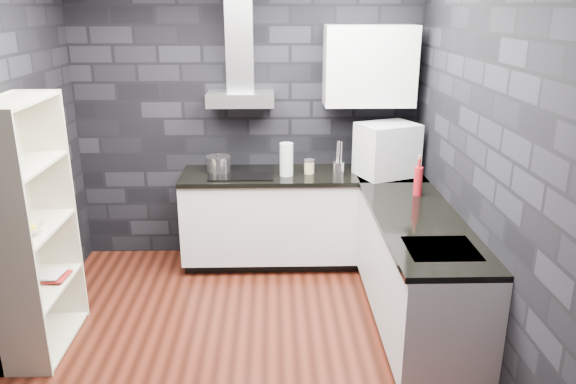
{
  "coord_description": "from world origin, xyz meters",
  "views": [
    {
      "loc": [
        0.24,
        -3.63,
        2.36
      ],
      "look_at": [
        0.35,
        0.45,
        1.0
      ],
      "focal_mm": 35.0,
      "sensor_mm": 36.0,
      "label": 1
    }
  ],
  "objects_px": {
    "utensil_crock": "(338,169)",
    "red_bottle": "(418,181)",
    "storage_jar": "(309,167)",
    "fruit_bowl": "(26,229)",
    "pot": "(219,164)",
    "appliance_garage": "(387,151)",
    "glass_vase": "(286,159)",
    "bookshelf": "(32,230)"
  },
  "relations": [
    {
      "from": "pot",
      "to": "bookshelf",
      "type": "distance_m",
      "value": 1.78
    },
    {
      "from": "pot",
      "to": "utensil_crock",
      "type": "distance_m",
      "value": 1.09
    },
    {
      "from": "appliance_garage",
      "to": "pot",
      "type": "bearing_deg",
      "value": 153.17
    },
    {
      "from": "red_bottle",
      "to": "utensil_crock",
      "type": "bearing_deg",
      "value": 135.89
    },
    {
      "from": "red_bottle",
      "to": "fruit_bowl",
      "type": "height_order",
      "value": "red_bottle"
    },
    {
      "from": "appliance_garage",
      "to": "fruit_bowl",
      "type": "relative_size",
      "value": 2.03
    },
    {
      "from": "appliance_garage",
      "to": "fruit_bowl",
      "type": "xyz_separation_m",
      "value": [
        -2.68,
        -1.32,
        -0.19
      ]
    },
    {
      "from": "glass_vase",
      "to": "red_bottle",
      "type": "height_order",
      "value": "glass_vase"
    },
    {
      "from": "pot",
      "to": "appliance_garage",
      "type": "bearing_deg",
      "value": -4.48
    },
    {
      "from": "red_bottle",
      "to": "glass_vase",
      "type": "bearing_deg",
      "value": 150.85
    },
    {
      "from": "utensil_crock",
      "to": "bookshelf",
      "type": "distance_m",
      "value": 2.56
    },
    {
      "from": "storage_jar",
      "to": "utensil_crock",
      "type": "bearing_deg",
      "value": -17.88
    },
    {
      "from": "red_bottle",
      "to": "appliance_garage",
      "type": "bearing_deg",
      "value": 104.35
    },
    {
      "from": "pot",
      "to": "red_bottle",
      "type": "relative_size",
      "value": 0.92
    },
    {
      "from": "storage_jar",
      "to": "bookshelf",
      "type": "xyz_separation_m",
      "value": [
        -1.99,
        -1.31,
        -0.06
      ]
    },
    {
      "from": "appliance_garage",
      "to": "glass_vase",
      "type": "bearing_deg",
      "value": 156.98
    },
    {
      "from": "storage_jar",
      "to": "fruit_bowl",
      "type": "distance_m",
      "value": 2.43
    },
    {
      "from": "appliance_garage",
      "to": "utensil_crock",
      "type": "bearing_deg",
      "value": 159.17
    },
    {
      "from": "storage_jar",
      "to": "pot",
      "type": "bearing_deg",
      "value": 176.74
    },
    {
      "from": "utensil_crock",
      "to": "red_bottle",
      "type": "relative_size",
      "value": 0.55
    },
    {
      "from": "pot",
      "to": "red_bottle",
      "type": "bearing_deg",
      "value": -22.54
    },
    {
      "from": "pot",
      "to": "storage_jar",
      "type": "height_order",
      "value": "pot"
    },
    {
      "from": "glass_vase",
      "to": "fruit_bowl",
      "type": "height_order",
      "value": "glass_vase"
    },
    {
      "from": "bookshelf",
      "to": "fruit_bowl",
      "type": "xyz_separation_m",
      "value": [
        0.0,
        -0.09,
        0.04
      ]
    },
    {
      "from": "utensil_crock",
      "to": "fruit_bowl",
      "type": "bearing_deg",
      "value": -149.71
    },
    {
      "from": "pot",
      "to": "red_bottle",
      "type": "distance_m",
      "value": 1.8
    },
    {
      "from": "storage_jar",
      "to": "fruit_bowl",
      "type": "xyz_separation_m",
      "value": [
        -1.99,
        -1.39,
        -0.02
      ]
    },
    {
      "from": "storage_jar",
      "to": "utensil_crock",
      "type": "height_order",
      "value": "utensil_crock"
    },
    {
      "from": "appliance_garage",
      "to": "bookshelf",
      "type": "xyz_separation_m",
      "value": [
        -2.68,
        -1.24,
        -0.22
      ]
    },
    {
      "from": "glass_vase",
      "to": "fruit_bowl",
      "type": "distance_m",
      "value": 2.22
    },
    {
      "from": "utensil_crock",
      "to": "appliance_garage",
      "type": "relative_size",
      "value": 0.26
    },
    {
      "from": "storage_jar",
      "to": "appliance_garage",
      "type": "xyz_separation_m",
      "value": [
        0.69,
        -0.07,
        0.17
      ]
    },
    {
      "from": "glass_vase",
      "to": "appliance_garage",
      "type": "relative_size",
      "value": 0.61
    },
    {
      "from": "fruit_bowl",
      "to": "bookshelf",
      "type": "bearing_deg",
      "value": 90.0
    },
    {
      "from": "storage_jar",
      "to": "fruit_bowl",
      "type": "relative_size",
      "value": 0.47
    },
    {
      "from": "appliance_garage",
      "to": "storage_jar",
      "type": "bearing_deg",
      "value": 151.72
    },
    {
      "from": "pot",
      "to": "fruit_bowl",
      "type": "bearing_deg",
      "value": -128.75
    },
    {
      "from": "appliance_garage",
      "to": "red_bottle",
      "type": "bearing_deg",
      "value": -98.0
    },
    {
      "from": "glass_vase",
      "to": "bookshelf",
      "type": "height_order",
      "value": "bookshelf"
    },
    {
      "from": "pot",
      "to": "storage_jar",
      "type": "relative_size",
      "value": 1.9
    },
    {
      "from": "red_bottle",
      "to": "bookshelf",
      "type": "relative_size",
      "value": 0.13
    },
    {
      "from": "utensil_crock",
      "to": "red_bottle",
      "type": "height_order",
      "value": "red_bottle"
    }
  ]
}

